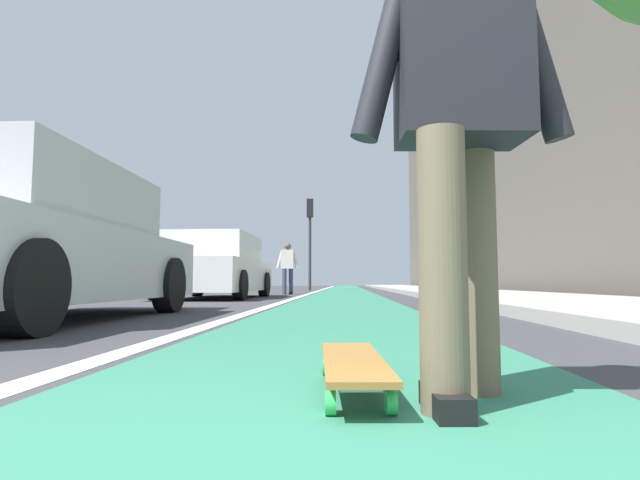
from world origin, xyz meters
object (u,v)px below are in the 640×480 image
object	(u,v)px
skateboard	(353,364)
parked_car_mid	(216,268)
pedestrian_distant	(288,265)
parked_car_near	(34,245)
skater_person	(460,106)
traffic_light	(310,227)

from	to	relation	value
skateboard	parked_car_mid	distance (m)	10.28
skateboard	pedestrian_distant	size ratio (longest dim) A/B	0.55
parked_car_near	pedestrian_distant	world-z (taller)	pedestrian_distant
skateboard	parked_car_near	bearing A→B (deg)	46.19
parked_car_near	parked_car_mid	xyz separation A→B (m)	(6.89, 0.03, -0.02)
parked_car_mid	pedestrian_distant	bearing A→B (deg)	-19.72
skater_person	traffic_light	bearing A→B (deg)	5.52
skateboard	traffic_light	size ratio (longest dim) A/B	0.21
skater_person	skateboard	bearing A→B (deg)	66.62
skateboard	parked_car_mid	xyz separation A→B (m)	(9.79, 3.06, 0.61)
skater_person	pedestrian_distant	bearing A→B (deg)	9.02
skater_person	parked_car_mid	xyz separation A→B (m)	(9.94, 3.41, -0.23)
skateboard	parked_car_mid	size ratio (longest dim) A/B	0.19
skateboard	skater_person	xyz separation A→B (m)	(-0.15, -0.35, 0.84)
parked_car_mid	skateboard	bearing A→B (deg)	-162.64
skater_person	traffic_light	world-z (taller)	traffic_light
skater_person	parked_car_near	world-z (taller)	skater_person
skateboard	traffic_light	world-z (taller)	traffic_light
traffic_light	parked_car_mid	bearing A→B (deg)	171.82
skater_person	parked_car_mid	size ratio (longest dim) A/B	0.36
skateboard	parked_car_near	distance (m)	4.24
skater_person	parked_car_near	distance (m)	4.55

